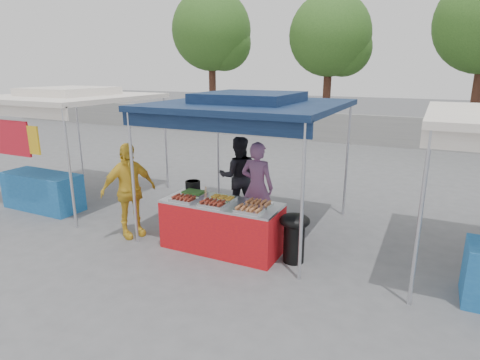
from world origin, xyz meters
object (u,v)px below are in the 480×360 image
at_px(wok_burner, 294,234).
at_px(vendor_woman, 257,187).
at_px(vendor_table, 222,226).
at_px(cooking_pot, 193,185).
at_px(helper_man, 238,176).
at_px(customer_person, 129,191).

xyz_separation_m(wok_burner, vendor_woman, (-1.05, 0.92, 0.38)).
height_order(vendor_table, cooking_pot, cooking_pot).
relative_size(cooking_pot, helper_man, 0.16).
xyz_separation_m(cooking_pot, customer_person, (-0.97, -0.61, -0.06)).
height_order(vendor_woman, customer_person, customer_person).
height_order(wok_burner, vendor_woman, vendor_woman).
relative_size(helper_man, customer_person, 0.96).
height_order(vendor_table, customer_person, customer_person).
bearing_deg(vendor_woman, helper_man, -43.91).
height_order(wok_burner, helper_man, helper_man).
relative_size(vendor_table, helper_man, 1.21).
height_order(wok_burner, customer_person, customer_person).
height_order(cooking_pot, helper_man, helper_man).
distance_m(cooking_pot, wok_burner, 2.12).
xyz_separation_m(vendor_table, vendor_woman, (0.20, 1.02, 0.43)).
xyz_separation_m(vendor_table, customer_person, (-1.78, -0.22, 0.44)).
xyz_separation_m(helper_man, customer_person, (-1.27, -1.88, 0.04)).
bearing_deg(vendor_table, customer_person, -173.04).
bearing_deg(vendor_woman, wok_burner, 137.00).
relative_size(vendor_table, wok_burner, 2.48).
bearing_deg(helper_man, cooking_pot, 48.23).
height_order(vendor_table, wok_burner, vendor_table).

